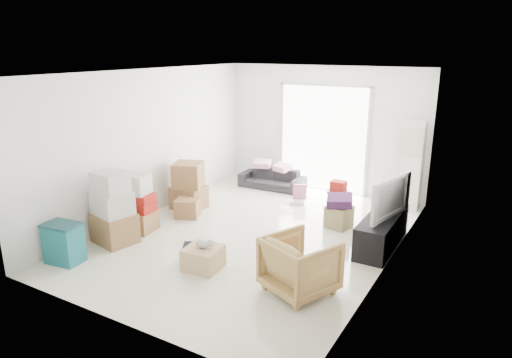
{
  "coord_description": "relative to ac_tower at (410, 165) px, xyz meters",
  "views": [
    {
      "loc": [
        3.64,
        -6.2,
        3.08
      ],
      "look_at": [
        -0.07,
        0.2,
        0.92
      ],
      "focal_mm": 32.0,
      "sensor_mm": 36.0,
      "label": 1
    }
  ],
  "objects": [
    {
      "name": "pillow_left",
      "position": [
        -3.22,
        -0.11,
        -0.23
      ],
      "size": [
        0.48,
        0.43,
        0.13
      ],
      "primitive_type": "cube",
      "rotation": [
        0.0,
        0.0,
        0.33
      ],
      "color": "#F3B1BA",
      "rests_on": "sofa"
    },
    {
      "name": "ac_tower",
      "position": [
        0.0,
        0.0,
        0.0
      ],
      "size": [
        0.45,
        0.3,
        1.75
      ],
      "primitive_type": "cube",
      "color": "silver",
      "rests_on": "room_shell"
    },
    {
      "name": "tv_console",
      "position": [
        0.05,
        -2.03,
        -0.62
      ],
      "size": [
        0.47,
        1.56,
        0.52
      ],
      "primitive_type": "cube",
      "color": "black",
      "rests_on": "room_shell"
    },
    {
      "name": "sliding_door",
      "position": [
        -1.95,
        0.33,
        0.37
      ],
      "size": [
        2.1,
        0.04,
        2.33
      ],
      "color": "white",
      "rests_on": "room_shell"
    },
    {
      "name": "pillow_right",
      "position": [
        -2.67,
        -0.17,
        -0.23
      ],
      "size": [
        0.46,
        0.41,
        0.13
      ],
      "primitive_type": "cube",
      "rotation": [
        0.0,
        0.0,
        -0.31
      ],
      "color": "#F3B1BA",
      "rests_on": "sofa"
    },
    {
      "name": "plush_bunny",
      "position": [
        -1.92,
        -4.07,
        -0.49
      ],
      "size": [
        0.27,
        0.15,
        0.14
      ],
      "rotation": [
        0.0,
        0.0,
        0.11
      ],
      "color": "#B2ADA8",
      "rests_on": "wood_crate"
    },
    {
      "name": "sofa",
      "position": [
        -2.93,
        -0.15,
        -0.59
      ],
      "size": [
        1.5,
        0.49,
        0.58
      ],
      "primitive_type": "imported",
      "rotation": [
        0.0,
        0.0,
        0.04
      ],
      "color": "#2A2A30",
      "rests_on": "room_shell"
    },
    {
      "name": "box_stack_c",
      "position": [
        -3.72,
        -2.15,
        -0.43
      ],
      "size": [
        0.69,
        0.69,
        0.92
      ],
      "rotation": [
        0.0,
        0.0,
        0.19
      ],
      "color": "olive",
      "rests_on": "room_shell"
    },
    {
      "name": "armchair",
      "position": [
        -0.49,
        -3.96,
        -0.46
      ],
      "size": [
        1.04,
        1.01,
        0.83
      ],
      "primitive_type": "imported",
      "rotation": [
        0.0,
        0.0,
        2.74
      ],
      "color": "tan",
      "rests_on": "room_shell"
    },
    {
      "name": "wood_crate",
      "position": [
        -1.95,
        -4.07,
        -0.71
      ],
      "size": [
        0.53,
        0.53,
        0.33
      ],
      "primitive_type": "cube",
      "rotation": [
        0.0,
        0.0,
        0.1
      ],
      "color": "tan",
      "rests_on": "room_shell"
    },
    {
      "name": "television",
      "position": [
        0.05,
        -2.03,
        -0.28
      ],
      "size": [
        0.89,
        1.23,
        0.15
      ],
      "primitive_type": "imported",
      "rotation": [
        0.0,
        0.0,
        1.33
      ],
      "color": "black",
      "rests_on": "tv_console"
    },
    {
      "name": "duffel_bag",
      "position": [
        -2.12,
        -3.97,
        -0.73
      ],
      "size": [
        0.52,
        0.46,
        0.29
      ],
      "primitive_type": "cube",
      "rotation": [
        0.0,
        0.0,
        0.54
      ],
      "color": "black",
      "rests_on": "room_shell"
    },
    {
      "name": "room_shell",
      "position": [
        -1.95,
        -2.65,
        0.48
      ],
      "size": [
        4.98,
        6.48,
        3.18
      ],
      "color": "silver",
      "rests_on": "ground"
    },
    {
      "name": "loose_box",
      "position": [
        -3.45,
        -2.53,
        -0.7
      ],
      "size": [
        0.55,
        0.55,
        0.35
      ],
      "primitive_type": "cube",
      "rotation": [
        0.0,
        0.0,
        0.4
      ],
      "color": "olive",
      "rests_on": "room_shell"
    },
    {
      "name": "toy_walker",
      "position": [
        -1.98,
        -0.8,
        -0.77
      ],
      "size": [
        0.36,
        0.34,
        0.38
      ],
      "rotation": [
        0.0,
        0.0,
        0.39
      ],
      "color": "silver",
      "rests_on": "room_shell"
    },
    {
      "name": "blanket",
      "position": [
        -0.82,
        -1.62,
        -0.41
      ],
      "size": [
        0.54,
        0.54,
        0.14
      ],
      "primitive_type": "cube",
      "rotation": [
        0.0,
        0.0,
        0.31
      ],
      "color": "#421A42",
      "rests_on": "ottoman"
    },
    {
      "name": "kids_table",
      "position": [
        -1.14,
        -0.79,
        -0.46
      ],
      "size": [
        0.45,
        0.45,
        0.59
      ],
      "rotation": [
        0.0,
        0.0,
        -0.04
      ],
      "color": "#1646AF",
      "rests_on": "room_shell"
    },
    {
      "name": "ottoman",
      "position": [
        -0.82,
        -1.62,
        -0.68
      ],
      "size": [
        0.46,
        0.46,
        0.39
      ],
      "primitive_type": "cube",
      "rotation": [
        0.0,
        0.0,
        -0.2
      ],
      "color": "#8C7B51",
      "rests_on": "room_shell"
    },
    {
      "name": "box_stack_b",
      "position": [
        -3.75,
        -3.49,
        -0.43
      ],
      "size": [
        0.58,
        0.58,
        1.02
      ],
      "rotation": [
        0.0,
        0.0,
        0.12
      ],
      "color": "olive",
      "rests_on": "room_shell"
    },
    {
      "name": "storage_bins",
      "position": [
        -3.85,
        -4.94,
        -0.57
      ],
      "size": [
        0.57,
        0.44,
        0.61
      ],
      "rotation": [
        0.0,
        0.0,
        0.13
      ],
      "color": "#125A62",
      "rests_on": "room_shell"
    },
    {
      "name": "box_stack_a",
      "position": [
        -3.75,
        -4.05,
        -0.34
      ],
      "size": [
        0.74,
        0.66,
        1.19
      ],
      "rotation": [
        0.0,
        0.0,
        -0.14
      ],
      "color": "olive",
      "rests_on": "room_shell"
    }
  ]
}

